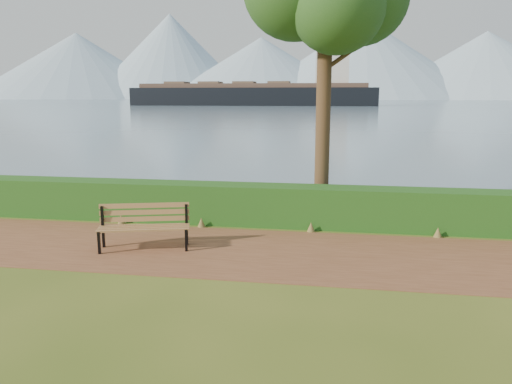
# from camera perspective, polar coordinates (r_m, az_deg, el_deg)

# --- Properties ---
(ground) EXTENTS (140.00, 140.00, 0.00)m
(ground) POSITION_cam_1_polar(r_m,az_deg,el_deg) (10.28, -3.36, -7.23)
(ground) COLOR #384F16
(ground) RESTS_ON ground
(path) EXTENTS (40.00, 3.40, 0.01)m
(path) POSITION_cam_1_polar(r_m,az_deg,el_deg) (10.56, -3.00, -6.70)
(path) COLOR brown
(path) RESTS_ON ground
(hedge) EXTENTS (32.00, 0.85, 1.00)m
(hedge) POSITION_cam_1_polar(r_m,az_deg,el_deg) (12.61, -0.80, -1.42)
(hedge) COLOR #1C4212
(hedge) RESTS_ON ground
(water) EXTENTS (700.00, 510.00, 0.00)m
(water) POSITION_cam_1_polar(r_m,az_deg,el_deg) (269.55, 9.01, 10.22)
(water) COLOR slate
(water) RESTS_ON ground
(mountains) EXTENTS (585.00, 190.00, 70.00)m
(mountains) POSITION_cam_1_polar(r_m,az_deg,el_deg) (416.44, 8.00, 14.31)
(mountains) COLOR #839DAF
(mountains) RESTS_ON ground
(bench) EXTENTS (1.97, 1.03, 0.95)m
(bench) POSITION_cam_1_polar(r_m,az_deg,el_deg) (10.84, -12.66, -3.50)
(bench) COLOR black
(bench) RESTS_ON ground
(cargo_ship) EXTENTS (74.51, 13.03, 22.56)m
(cargo_ship) POSITION_cam_1_polar(r_m,az_deg,el_deg) (154.69, 0.62, 11.09)
(cargo_ship) COLOR black
(cargo_ship) RESTS_ON ground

